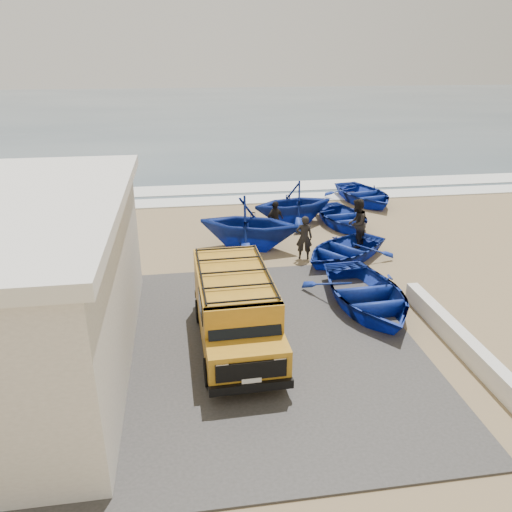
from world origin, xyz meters
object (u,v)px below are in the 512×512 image
fisherman_front (304,238)px  fisherman_back (275,220)px  boat_near_left (366,294)px  boat_far_left (293,203)px  boat_mid_right (343,217)px  van (235,307)px  boat_near_right (343,250)px  parapet (461,341)px  boat_far_right (364,194)px  fisherman_middle (357,224)px  boat_mid_left (249,223)px

fisherman_front → fisherman_back: 2.43m
boat_near_left → fisherman_back: size_ratio=2.82×
boat_far_left → fisherman_back: 2.19m
boat_mid_right → fisherman_back: size_ratio=2.48×
fisherman_front → van: bearing=73.8°
boat_near_right → fisherman_front: size_ratio=2.33×
parapet → fisherman_back: (-3.25, 9.10, 0.53)m
boat_mid_right → boat_far_right: boat_far_right is taller
fisherman_back → fisherman_front: bearing=-107.3°
van → boat_far_right: size_ratio=1.11×
boat_far_left → boat_near_left: bearing=-8.5°
parapet → van: (-5.79, 1.22, 0.83)m
fisherman_middle → boat_far_left: bearing=-114.1°
boat_far_left → boat_far_right: bearing=110.4°
boat_near_left → fisherman_middle: (1.37, 4.95, 0.52)m
boat_near_left → boat_far_right: 11.66m
boat_near_left → boat_near_right: bearing=79.9°
boat_near_left → fisherman_front: 4.22m
boat_mid_left → fisherman_middle: 4.24m
fisherman_front → boat_near_right: bearing=-179.9°
van → boat_mid_left: boat_mid_left is taller
boat_far_right → fisherman_front: size_ratio=2.59×
parapet → boat_far_right: bearing=80.4°
boat_near_left → boat_mid_left: boat_mid_left is taller
boat_near_left → boat_far_left: (-0.45, 8.26, 0.50)m
van → fisherman_front: bearing=58.5°
boat_far_left → fisherman_middle: (1.83, -3.31, 0.02)m
boat_mid_left → fisherman_front: boat_mid_left is taller
parapet → boat_near_right: 6.52m
boat_near_left → boat_far_right: (3.92, 10.98, -0.02)m
boat_mid_right → boat_near_right: bearing=-114.3°
boat_far_left → boat_far_right: (4.37, 2.72, -0.52)m
boat_far_right → fisherman_middle: bearing=-123.0°
boat_far_left → fisherman_middle: bearing=17.3°
boat_mid_right → fisherman_middle: (-0.32, -2.64, 0.58)m
boat_mid_right → fisherman_back: (-3.33, -1.16, 0.39)m
van → fisherman_front: 6.41m
boat_mid_right → fisherman_front: 4.41m
boat_near_right → fisherman_middle: bearing=107.6°
boat_far_left → fisherman_back: (-1.18, -1.83, -0.17)m
boat_near_left → boat_mid_right: (1.70, 7.59, -0.06)m
boat_far_right → van: bearing=-133.1°
van → boat_near_left: van is taller
van → boat_near_left: size_ratio=1.07×
boat_mid_left → fisherman_middle: size_ratio=2.02×
boat_near_right → boat_far_left: 4.64m
parapet → boat_near_right: (-1.14, 6.42, 0.13)m
boat_mid_left → boat_mid_right: (4.53, 2.14, -0.64)m
boat_mid_left → boat_far_right: bearing=-30.3°
boat_mid_right → fisherman_back: 3.55m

